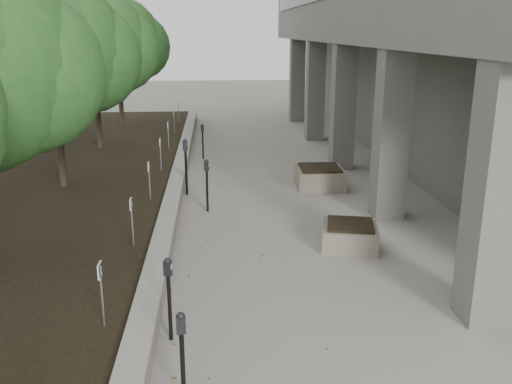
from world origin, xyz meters
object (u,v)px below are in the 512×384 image
parking_meter_4 (207,186)px  parking_meter_5 (203,142)px  parking_meter_1 (183,361)px  crabapple_tree_5 (118,61)px  parking_meter_2 (169,299)px  planter_back (320,177)px  crabapple_tree_3 (54,83)px  planter_front (350,235)px  parking_meter_3 (186,167)px  crabapple_tree_4 (94,69)px

parking_meter_4 → parking_meter_5: (-0.21, 5.92, -0.04)m
parking_meter_1 → parking_meter_4: bearing=81.4°
crabapple_tree_5 → parking_meter_2: (3.35, -17.26, -2.47)m
parking_meter_1 → planter_back: size_ratio=0.96×
crabapple_tree_3 → parking_meter_1: bearing=-67.7°
crabapple_tree_3 → parking_meter_4: 4.72m
planter_front → planter_back: (0.22, 4.57, 0.05)m
crabapple_tree_3 → crabapple_tree_5: bearing=90.0°
parking_meter_3 → planter_front: parking_meter_3 is taller
parking_meter_5 → crabapple_tree_4: bearing=-176.3°
parking_meter_1 → parking_meter_5: parking_meter_1 is taller
parking_meter_4 → parking_meter_1: bearing=-77.6°
parking_meter_2 → parking_meter_4: size_ratio=0.97×
parking_meter_4 → parking_meter_5: parking_meter_4 is taller
crabapple_tree_5 → planter_back: 12.02m
planter_front → planter_back: planter_back is taller
crabapple_tree_5 → planter_front: (6.84, -13.88, -2.86)m
parking_meter_1 → parking_meter_4: (0.22, 7.56, 0.03)m
crabapple_tree_5 → parking_meter_5: bearing=-55.8°
parking_meter_5 → crabapple_tree_3: bearing=-118.9°
planter_back → planter_front: bearing=-92.7°
crabapple_tree_5 → parking_meter_2: 17.76m
parking_meter_3 → crabapple_tree_5: bearing=106.3°
crabapple_tree_3 → parking_meter_3: crabapple_tree_3 is taller
parking_meter_3 → planter_back: parking_meter_3 is taller
parking_meter_4 → planter_front: parking_meter_4 is taller
parking_meter_1 → parking_meter_2: bearing=92.8°
parking_meter_1 → planter_front: size_ratio=1.14×
planter_front → planter_back: bearing=87.3°
parking_meter_2 → parking_meter_5: 11.92m
crabapple_tree_4 → parking_meter_5: size_ratio=4.33×
parking_meter_1 → planter_front: bearing=49.9°
parking_meter_1 → planter_front: (3.22, 4.94, -0.38)m
crabapple_tree_4 → planter_front: (6.84, -8.88, -2.86)m
parking_meter_2 → parking_meter_4: parking_meter_4 is taller
parking_meter_4 → planter_front: (3.00, -2.62, -0.41)m
parking_meter_3 → parking_meter_5: parking_meter_3 is taller
parking_meter_2 → planter_front: (3.49, 3.38, -0.39)m
planter_front → crabapple_tree_4: bearing=127.6°
crabapple_tree_4 → parking_meter_1: bearing=-75.3°
parking_meter_5 → crabapple_tree_5: bearing=133.3°
parking_meter_1 → planter_front: parking_meter_1 is taller
crabapple_tree_4 → parking_meter_1: crabapple_tree_4 is taller
parking_meter_2 → planter_front: parking_meter_2 is taller
parking_meter_1 → parking_meter_2: 1.59m
parking_meter_4 → parking_meter_5: 5.93m
parking_meter_2 → parking_meter_3: (-0.10, 7.50, 0.13)m
parking_meter_2 → crabapple_tree_4: bearing=123.2°
crabapple_tree_5 → parking_meter_3: size_ratio=3.46×
parking_meter_3 → parking_meter_4: 1.61m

